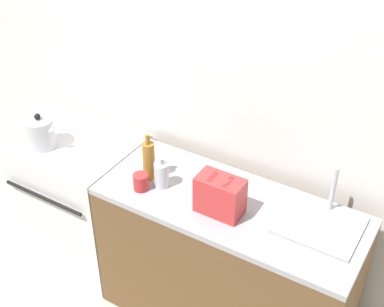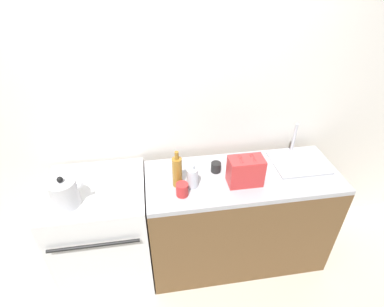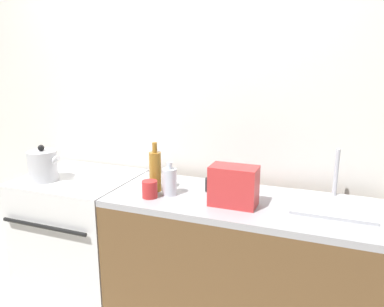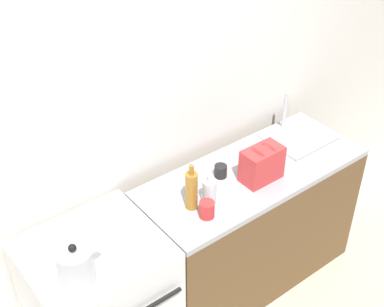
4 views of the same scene
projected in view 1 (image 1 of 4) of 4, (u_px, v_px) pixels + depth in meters
name	position (u px, v px, depth m)	size (l,w,h in m)	color
wall_back	(186.00, 89.00, 3.17)	(8.00, 0.05, 2.60)	silver
stove	(85.00, 198.00, 3.62)	(0.71, 0.68, 0.93)	silver
counter_block	(227.00, 264.00, 3.15)	(1.48, 0.60, 0.93)	brown
kettle	(41.00, 133.00, 3.27)	(0.23, 0.18, 0.23)	silver
toaster	(220.00, 195.00, 2.77)	(0.25, 0.14, 0.21)	red
sink_tray	(321.00, 223.00, 2.73)	(0.41, 0.36, 0.28)	#B7B7BC
bottle_amber	(149.00, 160.00, 3.00)	(0.07, 0.07, 0.29)	#9E6B23
bottle_clear	(161.00, 174.00, 2.96)	(0.08, 0.08, 0.19)	silver
cup_black	(206.00, 179.00, 3.00)	(0.08, 0.08, 0.08)	black
cup_red	(141.00, 182.00, 2.96)	(0.09, 0.09, 0.10)	red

